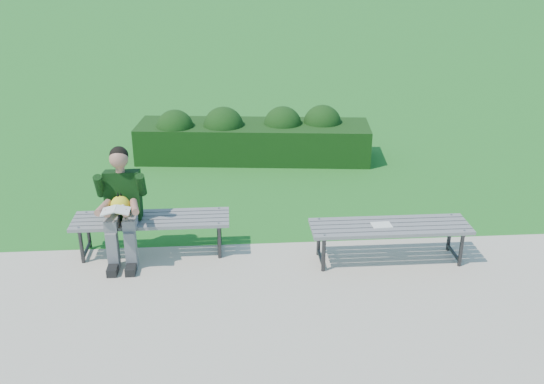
% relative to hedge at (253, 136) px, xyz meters
% --- Properties ---
extents(ground, '(80.00, 80.00, 0.00)m').
position_rel_hedge_xyz_m(ground, '(-0.09, -3.19, -0.39)').
color(ground, '#377926').
rests_on(ground, ground).
extents(walkway, '(30.00, 3.50, 0.02)m').
position_rel_hedge_xyz_m(walkway, '(-0.09, -4.94, -0.38)').
color(walkway, '#A9A48F').
rests_on(walkway, ground).
extents(hedge, '(3.94, 1.37, 0.91)m').
position_rel_hedge_xyz_m(hedge, '(0.00, 0.00, 0.00)').
color(hedge, '#114113').
rests_on(hedge, ground).
extents(bench_left, '(1.80, 0.50, 0.46)m').
position_rel_hedge_xyz_m(bench_left, '(-1.33, -3.31, 0.03)').
color(bench_left, gray).
rests_on(bench_left, walkway).
extents(bench_right, '(1.80, 0.50, 0.46)m').
position_rel_hedge_xyz_m(bench_right, '(1.39, -3.70, 0.03)').
color(bench_right, gray).
rests_on(bench_right, walkway).
extents(seated_boy, '(0.56, 0.76, 1.31)m').
position_rel_hedge_xyz_m(seated_boy, '(-1.63, -3.41, 0.33)').
color(seated_boy, gray).
rests_on(seated_boy, walkway).
extents(paper_sheet, '(0.23, 0.17, 0.01)m').
position_rel_hedge_xyz_m(paper_sheet, '(1.29, -3.70, 0.09)').
color(paper_sheet, white).
rests_on(paper_sheet, bench_right).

